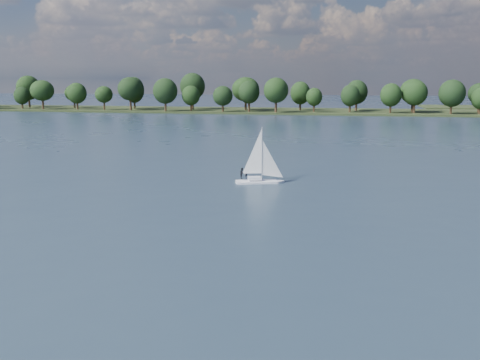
{
  "coord_description": "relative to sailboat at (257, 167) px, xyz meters",
  "views": [
    {
      "loc": [
        10.99,
        -19.21,
        14.2
      ],
      "look_at": [
        -0.42,
        41.08,
        2.5
      ],
      "focal_mm": 40.0,
      "sensor_mm": 36.0,
      "label": 1
    }
  ],
  "objects": [
    {
      "name": "far_shore",
      "position": [
        0.11,
        159.83,
        -2.26
      ],
      "size": [
        660.0,
        40.0,
        1.5
      ],
      "primitive_type": "cube",
      "color": "black",
      "rests_on": "ground"
    },
    {
      "name": "treeline",
      "position": [
        -2.27,
        156.25,
        5.83
      ],
      "size": [
        562.43,
        74.45,
        18.68
      ],
      "color": "black",
      "rests_on": "ground"
    },
    {
      "name": "sailboat",
      "position": [
        0.0,
        0.0,
        0.0
      ],
      "size": [
        6.37,
        3.52,
        8.08
      ],
      "rotation": [
        0.0,
        0.0,
        0.31
      ],
      "color": "white",
      "rests_on": "ground"
    },
    {
      "name": "ground",
      "position": [
        0.11,
        47.83,
        -2.26
      ],
      "size": [
        700.0,
        700.0,
        0.0
      ],
      "primitive_type": "plane",
      "color": "#233342",
      "rests_on": "ground"
    }
  ]
}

